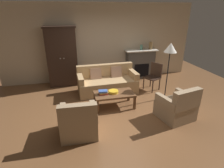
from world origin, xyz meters
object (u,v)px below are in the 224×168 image
at_px(mantel_vase_bronze, 151,46).
at_px(coffee_table, 114,95).
at_px(armoire, 62,57).
at_px(side_chair_wooden, 154,75).
at_px(armchair_near_right, 177,107).
at_px(floor_lamp, 170,51).
at_px(mantel_vase_jade, 141,47).
at_px(book_stack, 103,92).
at_px(couch, 107,82).
at_px(fireplace, 140,64).
at_px(fruit_bowl, 113,92).
at_px(armchair_near_left, 79,122).

bearing_deg(mantel_vase_bronze, coffee_table, -133.09).
bearing_deg(armoire, coffee_table, -56.29).
xyz_separation_m(armoire, side_chair_wooden, (2.97, -1.14, -0.52)).
distance_m(armchair_near_right, floor_lamp, 1.61).
bearing_deg(mantel_vase_jade, coffee_table, -127.05).
bearing_deg(book_stack, couch, 72.85).
bearing_deg(mantel_vase_bronze, fireplace, 177.30).
relative_size(fireplace, mantel_vase_jade, 6.67).
bearing_deg(book_stack, armchair_near_right, -29.56).
relative_size(mantel_vase_jade, armchair_near_right, 0.21).
relative_size(armchair_near_right, side_chair_wooden, 1.02).
relative_size(fruit_bowl, armchair_near_right, 0.30).
bearing_deg(armchair_near_right, fruit_bowl, 145.03).
height_order(fireplace, mantel_vase_jade, mantel_vase_jade).
bearing_deg(floor_lamp, armchair_near_right, -104.58).
distance_m(fireplace, book_stack, 2.84).
bearing_deg(armchair_near_right, fireplace, 85.89).
bearing_deg(armchair_near_right, armchair_near_left, -177.85).
relative_size(couch, book_stack, 7.17).
bearing_deg(mantel_vase_bronze, couch, -152.25).
bearing_deg(fireplace, armoire, -178.49).
bearing_deg(armoire, book_stack, -62.50).
bearing_deg(armoire, mantel_vase_bronze, 1.03).
distance_m(fireplace, fruit_bowl, 2.64).
bearing_deg(armoire, mantel_vase_jade, 1.17).
xyz_separation_m(mantel_vase_jade, floor_lamp, (0.06, -1.95, 0.26)).
bearing_deg(mantel_vase_bronze, floor_lamp, -99.22).
bearing_deg(fruit_bowl, couch, 87.70).
distance_m(armoire, book_stack, 2.36).
xyz_separation_m(fireplace, armchair_near_left, (-2.63, -3.15, -0.25)).
height_order(mantel_vase_jade, armchair_near_right, mantel_vase_jade).
bearing_deg(armchair_near_left, book_stack, 54.67).
distance_m(mantel_vase_bronze, floor_lamp, 1.99).
relative_size(fireplace, armoire, 0.61).
bearing_deg(coffee_table, armchair_near_right, -34.47).
relative_size(armoire, book_stack, 7.60).
distance_m(fruit_bowl, mantel_vase_jade, 2.73).
relative_size(mantel_vase_jade, armchair_near_left, 0.21).
bearing_deg(side_chair_wooden, armchair_near_left, -143.80).
xyz_separation_m(coffee_table, mantel_vase_bronze, (1.97, 2.10, 0.90)).
height_order(book_stack, armchair_near_right, armchair_near_right).
xyz_separation_m(armchair_near_left, armchair_near_right, (2.41, 0.09, 0.00)).
distance_m(armchair_near_left, armchair_near_right, 2.41).
distance_m(couch, armchair_near_left, 2.37).
xyz_separation_m(book_stack, mantel_vase_jade, (1.89, 2.09, 0.74)).
relative_size(fireplace, floor_lamp, 0.74).
bearing_deg(side_chair_wooden, coffee_table, -150.53).
height_order(fruit_bowl, floor_lamp, floor_lamp).
bearing_deg(side_chair_wooden, armoire, 159.07).
xyz_separation_m(coffee_table, fruit_bowl, (-0.02, 0.03, 0.09)).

